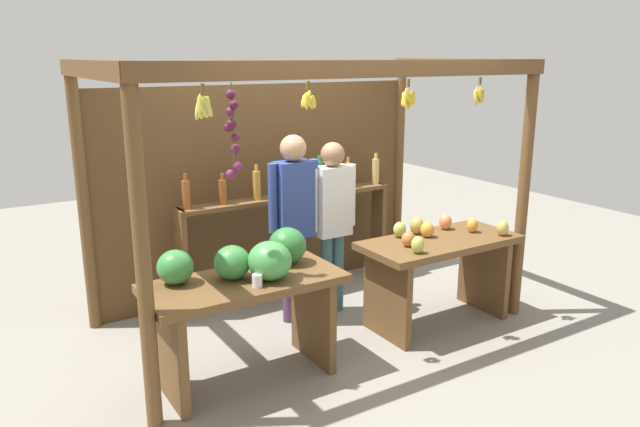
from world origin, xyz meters
The scene contains 7 objects.
ground_plane centered at (0.00, 0.00, 0.00)m, with size 12.00×12.00×0.00m, color gray.
market_stall centered at (-0.01, 0.41, 1.31)m, with size 3.47×1.84×2.27m.
fruit_counter_left centered at (-0.89, -0.63, 0.71)m, with size 1.41×0.64×1.05m.
fruit_counter_right centered at (0.92, -0.64, 0.59)m, with size 1.41×0.64×0.93m.
bottle_shelf_unit centered at (0.16, 0.65, 0.81)m, with size 2.23×0.22×1.35m.
vendor_man centered at (-0.11, 0.07, 1.00)m, with size 0.48×0.23×1.66m.
vendor_woman centered at (0.27, 0.05, 0.94)m, with size 0.48×0.21×1.57m.
Camera 1 is at (-2.58, -4.34, 2.30)m, focal length 34.06 mm.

